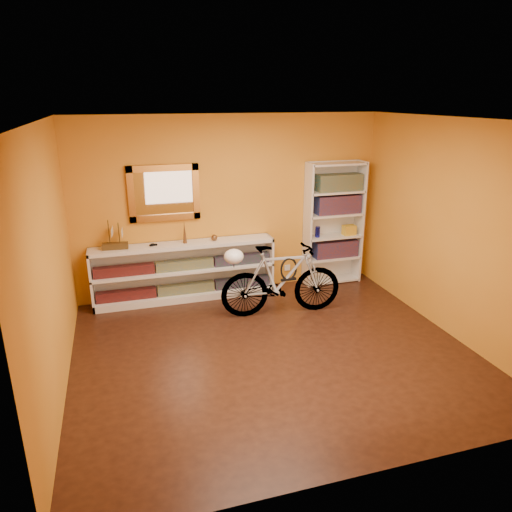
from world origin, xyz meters
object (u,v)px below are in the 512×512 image
object	(u,v)px
bicycle	(281,280)
helmet	(234,257)
console_unit	(185,271)
bookcase	(334,224)

from	to	relation	value
bicycle	helmet	xyz separation A→B (m)	(-0.64, 0.06, 0.37)
console_unit	bicycle	xyz separation A→B (m)	(1.17, -0.87, 0.07)
console_unit	helmet	bearing A→B (deg)	-57.14
bookcase	helmet	distance (m)	1.99
bicycle	console_unit	bearing A→B (deg)	58.13
bicycle	helmet	world-z (taller)	bicycle
console_unit	helmet	size ratio (longest dim) A/B	10.10
console_unit	bookcase	world-z (taller)	bookcase
console_unit	helmet	world-z (taller)	helmet
helmet	bookcase	bearing A→B (deg)	25.02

